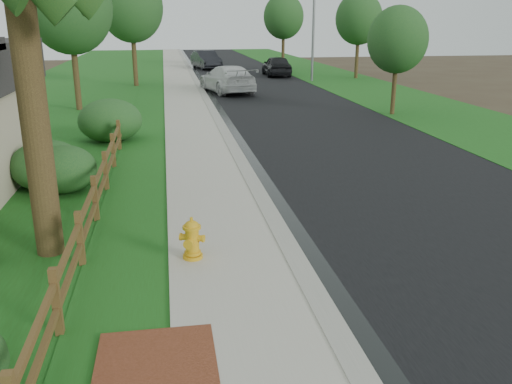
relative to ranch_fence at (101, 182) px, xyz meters
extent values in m
plane|color=#3C2E20|center=(3.60, -6.40, -0.62)|extent=(120.00, 120.00, 0.00)
cube|color=black|center=(8.20, 28.60, -0.61)|extent=(8.00, 90.00, 0.02)
cube|color=gray|center=(4.00, 28.60, -0.56)|extent=(0.40, 90.00, 0.12)
cube|color=black|center=(4.35, 28.60, -0.60)|extent=(0.50, 90.00, 0.00)
cube|color=#AEA797|center=(2.70, 28.60, -0.57)|extent=(2.20, 90.00, 0.10)
cube|color=#1E4F16|center=(0.80, 28.60, -0.59)|extent=(1.60, 90.00, 0.06)
cube|color=#1E4F16|center=(-4.40, 28.60, -0.60)|extent=(9.00, 90.00, 0.04)
cube|color=#1E4F16|center=(15.10, 28.60, -0.60)|extent=(6.00, 90.00, 0.04)
cube|color=brown|center=(1.40, -7.40, -0.56)|extent=(1.60, 2.40, 0.11)
cube|color=#533C1B|center=(0.00, -6.00, -0.07)|extent=(0.12, 0.12, 1.10)
cube|color=#533C1B|center=(0.00, -3.60, -0.07)|extent=(0.12, 0.12, 1.10)
cube|color=#533C1B|center=(0.00, -1.20, -0.07)|extent=(0.12, 0.12, 1.10)
cube|color=#533C1B|center=(0.00, 1.20, -0.07)|extent=(0.12, 0.12, 1.10)
cube|color=#533C1B|center=(0.00, 3.60, -0.07)|extent=(0.12, 0.12, 1.10)
cube|color=#533C1B|center=(0.00, 6.00, -0.07)|extent=(0.12, 0.12, 1.10)
cube|color=#533C1B|center=(0.00, 8.40, -0.07)|extent=(0.12, 0.12, 1.10)
cube|color=#533C1B|center=(0.00, -7.20, -0.17)|extent=(0.08, 2.35, 0.10)
cube|color=#533C1B|center=(0.00, -7.20, 0.23)|extent=(0.08, 2.35, 0.10)
cube|color=#533C1B|center=(0.00, -4.80, -0.17)|extent=(0.08, 2.35, 0.10)
cube|color=#533C1B|center=(0.00, -4.80, 0.23)|extent=(0.08, 2.35, 0.10)
cube|color=#533C1B|center=(0.00, -2.40, -0.17)|extent=(0.08, 2.35, 0.10)
cube|color=#533C1B|center=(0.00, -2.40, 0.23)|extent=(0.08, 2.35, 0.10)
cube|color=#533C1B|center=(0.00, 0.00, -0.17)|extent=(0.08, 2.35, 0.10)
cube|color=#533C1B|center=(0.00, 0.00, 0.23)|extent=(0.08, 2.35, 0.10)
cube|color=#533C1B|center=(0.00, 2.40, -0.17)|extent=(0.08, 2.35, 0.10)
cube|color=#533C1B|center=(0.00, 2.40, 0.23)|extent=(0.08, 2.35, 0.10)
cube|color=#533C1B|center=(0.00, 4.80, -0.17)|extent=(0.08, 2.35, 0.10)
cube|color=#533C1B|center=(0.00, 4.80, 0.23)|extent=(0.08, 2.35, 0.10)
cube|color=#533C1B|center=(0.00, 7.20, -0.17)|extent=(0.08, 2.35, 0.10)
cube|color=#533C1B|center=(0.00, 7.20, 0.23)|extent=(0.08, 2.35, 0.10)
cylinder|color=#312314|center=(-0.70, -2.90, 2.13)|extent=(0.52, 0.52, 5.50)
cylinder|color=#EFA51C|center=(2.06, -3.76, -0.48)|extent=(0.38, 0.38, 0.07)
cylinder|color=#EFA51C|center=(2.06, -3.76, -0.18)|extent=(0.26, 0.26, 0.58)
cylinder|color=#EFA51C|center=(2.06, -3.76, -0.41)|extent=(0.31, 0.31, 0.06)
cylinder|color=#EFA51C|center=(2.06, -3.76, 0.11)|extent=(0.35, 0.35, 0.06)
ellipsoid|color=#EFA51C|center=(2.06, -3.76, 0.13)|extent=(0.28, 0.28, 0.21)
cylinder|color=#EFA51C|center=(2.06, -3.76, 0.27)|extent=(0.06, 0.06, 0.08)
cylinder|color=#EFA51C|center=(2.00, -3.92, -0.15)|extent=(0.21, 0.19, 0.17)
cylinder|color=#EFA51C|center=(1.88, -3.69, -0.10)|extent=(0.18, 0.18, 0.13)
cylinder|color=#EFA51C|center=(2.24, -3.83, -0.10)|extent=(0.18, 0.18, 0.13)
imported|color=silver|center=(5.60, 21.42, 0.24)|extent=(3.53, 6.16, 1.68)
imported|color=black|center=(10.80, 31.23, 0.22)|extent=(2.06, 4.86, 1.64)
imported|color=black|center=(5.60, 38.97, 0.23)|extent=(2.72, 5.28, 1.66)
cylinder|color=slate|center=(12.62, 26.87, 3.95)|extent=(0.18, 0.18, 9.13)
ellipsoid|color=#18441F|center=(-1.57, 1.62, 0.06)|extent=(2.46, 2.46, 1.35)
ellipsoid|color=#18441F|center=(-1.10, 1.27, 0.02)|extent=(2.12, 2.12, 1.28)
ellipsoid|color=#18441F|center=(-0.42, 7.60, 0.20)|extent=(2.70, 2.70, 1.63)
cylinder|color=#312314|center=(-2.71, 15.57, 1.58)|extent=(0.30, 0.30, 4.40)
ellipsoid|color=#18441F|center=(-2.71, 15.57, 4.41)|extent=(4.11, 4.11, 4.52)
cylinder|color=#312314|center=(12.60, 11.66, 0.94)|extent=(0.21, 0.21, 3.11)
ellipsoid|color=#18441F|center=(12.60, 11.66, 2.93)|extent=(2.84, 2.84, 3.13)
cylinder|color=#312314|center=(-0.30, 25.85, 1.68)|extent=(0.32, 0.32, 4.59)
ellipsoid|color=#18441F|center=(-0.30, 25.85, 4.63)|extent=(4.24, 4.24, 4.66)
cylinder|color=#312314|center=(16.60, 28.32, 1.36)|extent=(0.27, 0.27, 3.96)
ellipsoid|color=#18441F|center=(16.60, 28.32, 3.91)|extent=(3.59, 3.59, 3.95)
cylinder|color=#312314|center=(12.60, 37.17, 1.45)|extent=(0.28, 0.28, 4.13)
ellipsoid|color=#18441F|center=(12.60, 37.17, 4.10)|extent=(3.65, 3.65, 4.01)
camera|label=1|loc=(1.71, -13.32, 3.83)|focal=38.00mm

